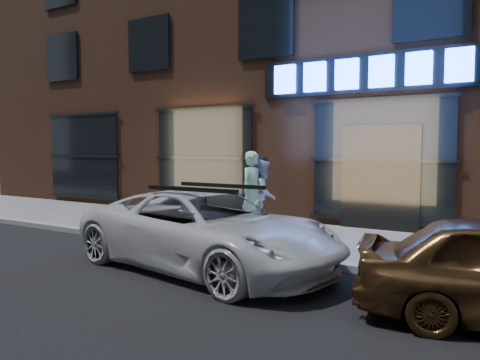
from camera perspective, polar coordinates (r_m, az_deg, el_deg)
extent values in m
plane|color=slate|center=(7.67, 8.93, -10.34)|extent=(90.00, 90.00, 0.00)
cube|color=gray|center=(7.66, 8.94, -9.91)|extent=(60.00, 0.25, 0.12)
cube|color=#54301E|center=(15.46, 20.93, 15.33)|extent=(30.00, 8.00, 10.00)
cube|color=black|center=(11.43, 14.96, 12.45)|extent=(5.20, 0.06, 0.90)
cube|color=black|center=(11.18, 16.67, 0.27)|extent=(1.80, 0.10, 2.40)
cube|color=#FFBF72|center=(16.80, -18.44, 2.79)|extent=(3.00, 0.04, 2.60)
cube|color=black|center=(16.77, -18.55, 2.79)|extent=(3.20, 0.06, 2.80)
cube|color=#FFBF72|center=(13.38, -4.44, 2.73)|extent=(3.00, 0.04, 2.60)
cube|color=black|center=(13.35, -4.54, 2.73)|extent=(3.20, 0.06, 2.80)
cube|color=#FFBF72|center=(11.22, 16.78, 2.33)|extent=(3.00, 0.04, 2.60)
cube|color=black|center=(11.19, 16.73, 2.32)|extent=(3.20, 0.06, 2.80)
cube|color=black|center=(17.82, -20.93, 13.78)|extent=(1.60, 0.06, 1.60)
cube|color=black|center=(14.93, -11.10, 15.93)|extent=(1.60, 0.06, 1.60)
cube|color=black|center=(12.67, 3.11, 18.18)|extent=(1.60, 0.06, 1.60)
cube|color=black|center=(11.40, 22.26, 19.51)|extent=(1.60, 0.06, 1.60)
cube|color=#2659FF|center=(12.08, 5.52, 12.10)|extent=(0.55, 0.12, 0.70)
cube|color=#2659FF|center=(11.76, 9.11, 12.29)|extent=(0.55, 0.12, 0.70)
cube|color=#2659FF|center=(11.48, 12.90, 12.45)|extent=(0.55, 0.12, 0.70)
cube|color=#2659FF|center=(11.25, 16.86, 12.55)|extent=(0.55, 0.12, 0.70)
cube|color=#2659FF|center=(11.08, 20.97, 12.60)|extent=(0.55, 0.12, 0.70)
cube|color=#2659FF|center=(10.96, 25.19, 12.58)|extent=(0.55, 0.12, 0.70)
imported|color=#ADE4C5|center=(10.57, 1.64, -1.37)|extent=(0.61, 0.76, 1.81)
imported|color=white|center=(10.74, 2.79, -1.78)|extent=(0.87, 0.96, 1.63)
imported|color=silver|center=(7.27, -4.03, -6.13)|extent=(4.72, 2.77, 1.23)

